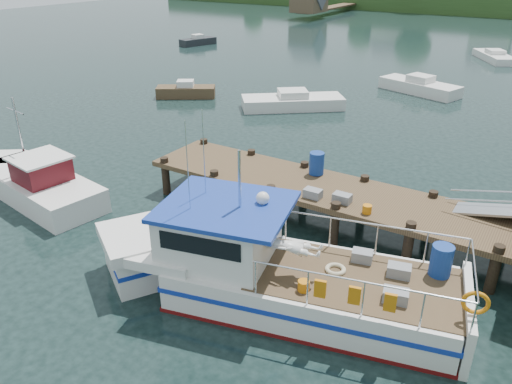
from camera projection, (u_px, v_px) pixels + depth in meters
The scene contains 9 objects.
ground_plane at pixel (299, 214), 19.07m from camera, with size 160.00×160.00×0.00m, color black.
dock at pixel (494, 203), 14.97m from camera, with size 16.60×3.00×4.78m.
lobster_boat at pixel (266, 269), 14.07m from camera, with size 11.05×5.34×5.31m.
work_boat at pixel (34, 182), 20.24m from camera, with size 7.76×3.29×4.06m.
moored_rowboat at pixel (186, 91), 34.37m from camera, with size 4.06×3.31×1.16m.
moored_a at pixel (293, 102), 31.89m from camera, with size 6.36×5.71×1.18m.
moored_b at pixel (420, 86), 35.42m from camera, with size 6.01×3.59×1.26m.
moored_d at pixel (494, 56), 46.17m from camera, with size 4.64×5.94×0.98m.
moored_e at pixel (198, 41), 53.89m from camera, with size 2.50×4.24×1.11m.
Camera 1 is at (7.59, -15.09, 9.03)m, focal length 35.00 mm.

